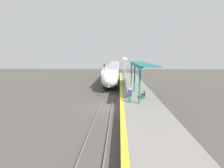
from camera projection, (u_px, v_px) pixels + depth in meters
ground_plane at (106, 108)px, 19.92m from camera, size 120.00×120.00×0.00m
rail_left at (99, 107)px, 19.94m from camera, size 0.08×90.00×0.15m
rail_right at (112, 107)px, 19.88m from camera, size 0.08×90.00×0.15m
train at (114, 69)px, 48.03m from camera, size 2.82×45.15×3.79m
platform_right at (140, 105)px, 19.69m from camera, size 4.52×64.00×0.90m
platform_bench at (143, 95)px, 20.51m from camera, size 0.44×1.42×0.89m
person_waiting at (130, 95)px, 18.61m from camera, size 0.36×0.22×1.59m
railway_signal at (104, 71)px, 41.34m from camera, size 0.28×0.28×3.91m
lamppost_near at (126, 75)px, 20.86m from camera, size 0.36×0.20×4.77m
lamppost_mid at (124, 69)px, 29.36m from camera, size 0.36×0.20×4.77m
station_canopy at (139, 65)px, 24.00m from camera, size 2.02×15.53×4.01m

